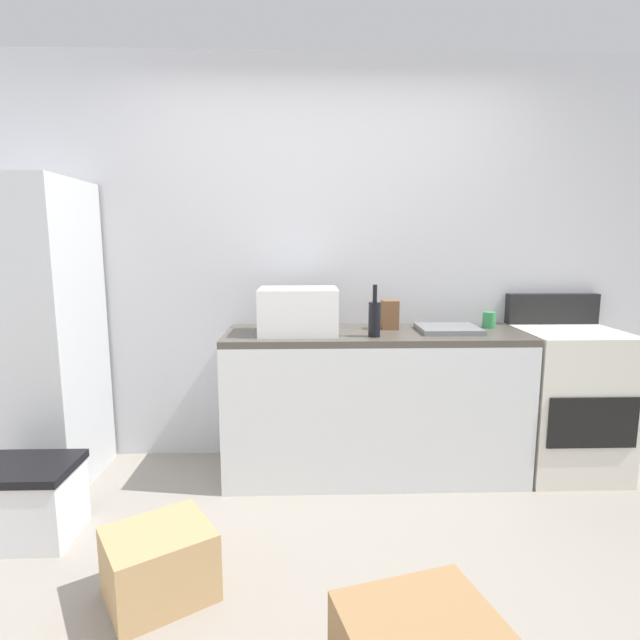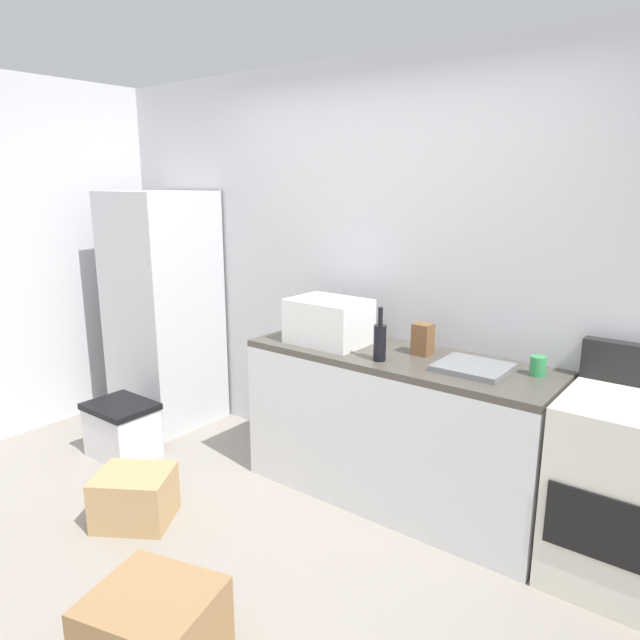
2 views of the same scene
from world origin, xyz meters
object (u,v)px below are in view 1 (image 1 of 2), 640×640
cardboard_box_large (159,564)px  coffee_mug (489,320)px  refrigerator (27,336)px  microwave (298,311)px  storage_bin (28,501)px  wine_bottle (374,318)px  knife_block (390,315)px  stove_oven (566,398)px

cardboard_box_large → coffee_mug: bearing=34.6°
refrigerator → coffee_mug: 2.80m
microwave → storage_bin: bearing=-154.7°
microwave → storage_bin: size_ratio=1.00×
refrigerator → coffee_mug: bearing=3.4°
cardboard_box_large → wine_bottle: bearing=43.4°
storage_bin → wine_bottle: bearing=16.0°
refrigerator → knife_block: refrigerator is taller
wine_bottle → storage_bin: bearing=-164.0°
refrigerator → microwave: (1.59, 0.01, 0.14)m
stove_oven → knife_block: size_ratio=6.11×
wine_bottle → cardboard_box_large: bearing=-136.6°
microwave → wine_bottle: size_ratio=1.53×
coffee_mug → knife_block: (-0.64, -0.03, 0.04)m
microwave → refrigerator: bearing=-179.8°
microwave → wine_bottle: bearing=-15.1°
coffee_mug → cardboard_box_large: bearing=-145.4°
refrigerator → cardboard_box_large: refrigerator is taller
refrigerator → stove_oven: bearing=1.0°
microwave → knife_block: microwave is taller
knife_block → storage_bin: (-1.88, -0.75, -0.80)m
knife_block → stove_oven: bearing=-4.2°
stove_oven → knife_block: bearing=175.8°
coffee_mug → storage_bin: size_ratio=0.22×
knife_block → wine_bottle: bearing=-117.8°
microwave → knife_block: (0.57, 0.13, -0.05)m
microwave → wine_bottle: 0.45m
cardboard_box_large → storage_bin: bearing=150.1°
microwave → storage_bin: 1.68m
stove_oven → cardboard_box_large: bearing=-153.7°
storage_bin → refrigerator: bearing=114.1°
knife_block → coffee_mug: bearing=2.6°
knife_block → storage_bin: 2.18m
cardboard_box_large → refrigerator: bearing=134.5°
wine_bottle → storage_bin: wine_bottle is taller
stove_oven → cardboard_box_large: size_ratio=2.73×
microwave → knife_block: size_ratio=2.56×
refrigerator → knife_block: (2.16, 0.14, 0.09)m
microwave → coffee_mug: bearing=7.5°
coffee_mug → wine_bottle: bearing=-160.2°
wine_bottle → cardboard_box_large: 1.62m
coffee_mug → storage_bin: coffee_mug is taller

